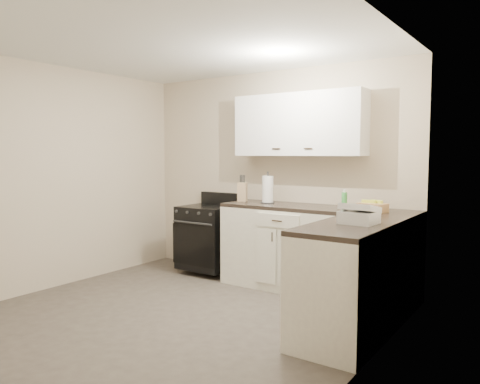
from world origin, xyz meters
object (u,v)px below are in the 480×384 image
Objects in this scene: wicker_basket at (373,208)px; stove at (208,237)px; paper_towel at (268,189)px; knife_block at (242,192)px; countertop_grill at (359,217)px.

stove is at bearing 178.20° from wicker_basket.
knife_block is at bearing 179.67° from paper_towel.
countertop_grill is at bearing -33.29° from paper_towel.
stove is 2.52m from countertop_grill.
paper_towel reaches higher than stove.
knife_block is at bearing 154.68° from countertop_grill.
stove is at bearing 169.53° from knife_block.
countertop_grill is at bearing -21.23° from stove.
wicker_basket is (1.29, -0.13, -0.11)m from paper_towel.
stove is at bearing -175.74° from paper_towel.
countertop_grill is (0.17, -0.83, 0.01)m from wicker_basket.
paper_towel is at bearing 174.25° from wicker_basket.
knife_block is 0.72× the size of paper_towel.
knife_block is 0.87× the size of wicker_basket.
knife_block is 1.66m from wicker_basket.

